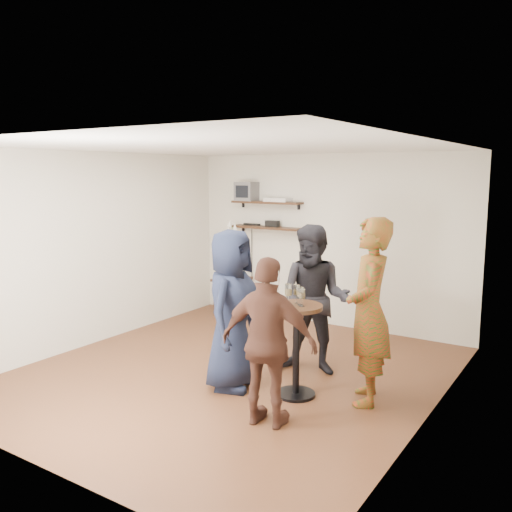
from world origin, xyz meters
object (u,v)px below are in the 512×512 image
Objects in this scene: drinks_table at (296,338)px; person_brown at (269,343)px; crt_monitor at (247,191)px; side_table at (232,284)px; person_plaid at (369,311)px; person_dark at (315,300)px; person_navy at (231,309)px; radio at (272,224)px; dvd_deck at (278,200)px.

person_brown is at bearing -81.69° from drinks_table.
drinks_table is (2.31, -2.54, -1.39)m from crt_monitor.
person_brown reaches higher than drinks_table.
person_plaid reaches higher than side_table.
side_table is 0.36× the size of person_dark.
person_dark is at bearing -45.72° from person_navy.
drinks_table is at bearing -54.17° from radio.
dvd_deck is at bearing -155.19° from person_plaid.
person_dark is at bearing -40.25° from crt_monitor.
radio reaches higher than drinks_table.
crt_monitor is 0.18× the size of person_navy.
person_plaid is (0.67, 0.27, 0.32)m from drinks_table.
person_dark is at bearing -49.19° from dvd_deck.
dvd_deck is 0.25× the size of person_brown.
crt_monitor is at bearing -149.09° from person_plaid.
side_table is at bearing -144.94° from person_plaid.
dvd_deck is 0.65× the size of side_table.
person_plaid reaches higher than radio.
drinks_table is (2.46, -2.31, 0.11)m from side_table.
person_navy is at bearing -134.28° from person_dark.
dvd_deck reaches higher than person_navy.
person_brown is (0.81, -0.55, -0.08)m from person_navy.
crt_monitor reaches higher than dvd_deck.
person_plaid reaches higher than person_brown.
dvd_deck is 3.07m from person_navy.
drinks_table is 0.74m from person_brown.
person_plaid is at bearing -37.21° from crt_monitor.
crt_monitor is at bearing 55.92° from side_table.
person_navy is (-1.38, -0.44, -0.08)m from person_plaid.
person_plaid is 1.45m from person_navy.
drinks_table is 0.79m from person_plaid.
drinks_table is at bearing -90.00° from person_brown.
person_navy is at bearing -67.42° from radio.
crt_monitor is at bearing 17.09° from person_navy.
dvd_deck is 0.23× the size of person_navy.
crt_monitor is 3.35m from person_navy.
person_dark is at bearing 102.15° from drinks_table.
crt_monitor is 0.52× the size of side_table.
person_dark is 1.00× the size of person_navy.
crt_monitor is 4.24m from person_brown.
dvd_deck is 0.21× the size of person_plaid.
radio is 0.13× the size of person_navy.
crt_monitor reaches higher than person_dark.
person_dark is (-0.83, 0.44, -0.08)m from person_plaid.
crt_monitor is 3.70m from drinks_table.
person_plaid reaches higher than drinks_table.
person_dark is 1.45m from person_brown.
dvd_deck is at bearing 124.30° from drinks_table.
person_plaid is at bearing -85.85° from person_navy.
crt_monitor reaches higher than person_plaid.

